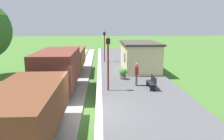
{
  "coord_description": "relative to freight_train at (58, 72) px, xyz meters",
  "views": [
    {
      "loc": [
        0.5,
        -10.88,
        4.72
      ],
      "look_at": [
        1.33,
        4.16,
        1.56
      ],
      "focal_mm": 34.9,
      "sensor_mm": 36.0,
      "label": 1
    }
  ],
  "objects": [
    {
      "name": "rail_far",
      "position": [
        -0.72,
        -3.88,
        -1.32
      ],
      "size": [
        0.07,
        60.0,
        0.14
      ],
      "primitive_type": "cube",
      "color": "slate",
      "rests_on": "track_ballast"
    },
    {
      "name": "bench_near_hut",
      "position": [
        6.53,
        -0.08,
        -0.78
      ],
      "size": [
        0.42,
        1.5,
        0.91
      ],
      "color": "black",
      "rests_on": "platform_slab"
    },
    {
      "name": "potted_planter",
      "position": [
        4.78,
        2.76,
        -0.78
      ],
      "size": [
        0.64,
        0.64,
        0.92
      ],
      "color": "slate",
      "rests_on": "platform_slab"
    },
    {
      "name": "bench_down_platform",
      "position": [
        6.53,
        11.26,
        -0.78
      ],
      "size": [
        0.42,
        1.5,
        0.91
      ],
      "color": "black",
      "rests_on": "platform_slab"
    },
    {
      "name": "platform_edge_stripe",
      "position": [
        2.8,
        -3.88,
        -1.25
      ],
      "size": [
        0.36,
        60.0,
        0.01
      ],
      "primitive_type": "cube",
      "color": "silver",
      "rests_on": "platform_slab"
    },
    {
      "name": "platform_slab",
      "position": [
        5.6,
        -3.88,
        -1.38
      ],
      "size": [
        6.0,
        60.0,
        0.25
      ],
      "primitive_type": "cube",
      "color": "#4C4C4F",
      "rests_on": "ground"
    },
    {
      "name": "lamp_post_far",
      "position": [
        3.43,
        11.5,
        1.3
      ],
      "size": [
        0.28,
        0.28,
        3.7
      ],
      "color": "#591414",
      "rests_on": "platform_slab"
    },
    {
      "name": "track_ballast",
      "position": [
        -0.0,
        -3.88,
        -1.45
      ],
      "size": [
        3.8,
        60.0,
        0.12
      ],
      "primitive_type": "cube",
      "color": "gray",
      "rests_on": "ground"
    },
    {
      "name": "freight_train",
      "position": [
        0.0,
        0.0,
        0.0
      ],
      "size": [
        2.5,
        19.4,
        2.72
      ],
      "color": "brown",
      "rests_on": "rail_near"
    },
    {
      "name": "rail_near",
      "position": [
        0.72,
        -3.88,
        -1.32
      ],
      "size": [
        0.07,
        60.0,
        0.14
      ],
      "primitive_type": "cube",
      "color": "slate",
      "rests_on": "track_ballast"
    },
    {
      "name": "lamp_post_near",
      "position": [
        3.43,
        -0.33,
        1.3
      ],
      "size": [
        0.28,
        0.28,
        3.7
      ],
      "color": "#591414",
      "rests_on": "platform_slab"
    },
    {
      "name": "ground_plane",
      "position": [
        2.4,
        -3.88,
        -1.51
      ],
      "size": [
        160.0,
        160.0,
        0.0
      ],
      "primitive_type": "plane",
      "color": "#3D6628"
    },
    {
      "name": "station_hut",
      "position": [
        6.8,
        6.37,
        0.15
      ],
      "size": [
        3.5,
        5.8,
        2.78
      ],
      "color": "beige",
      "rests_on": "platform_slab"
    },
    {
      "name": "person_waiting",
      "position": [
        5.56,
        0.75,
        -0.32
      ],
      "size": [
        0.25,
        0.39,
        1.71
      ],
      "rotation": [
        0.0,
        0.0,
        3.11
      ],
      "color": "#474C66",
      "rests_on": "platform_slab"
    }
  ]
}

